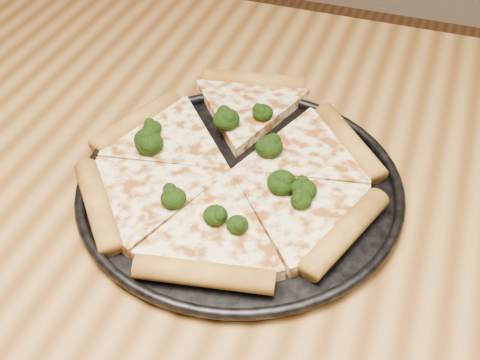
% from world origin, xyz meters
% --- Properties ---
extents(dining_table, '(1.20, 0.90, 0.75)m').
position_xyz_m(dining_table, '(0.00, 0.00, 0.66)').
color(dining_table, olive).
rests_on(dining_table, ground).
extents(pizza_pan, '(0.34, 0.34, 0.02)m').
position_xyz_m(pizza_pan, '(-0.05, 0.03, 0.76)').
color(pizza_pan, black).
rests_on(pizza_pan, dining_table).
extents(pizza, '(0.33, 0.36, 0.02)m').
position_xyz_m(pizza, '(-0.07, 0.04, 0.77)').
color(pizza, beige).
rests_on(pizza, pizza_pan).
extents(broccoli_florets, '(0.21, 0.20, 0.02)m').
position_xyz_m(broccoli_florets, '(-0.07, 0.05, 0.78)').
color(broccoli_florets, black).
rests_on(broccoli_florets, pizza).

